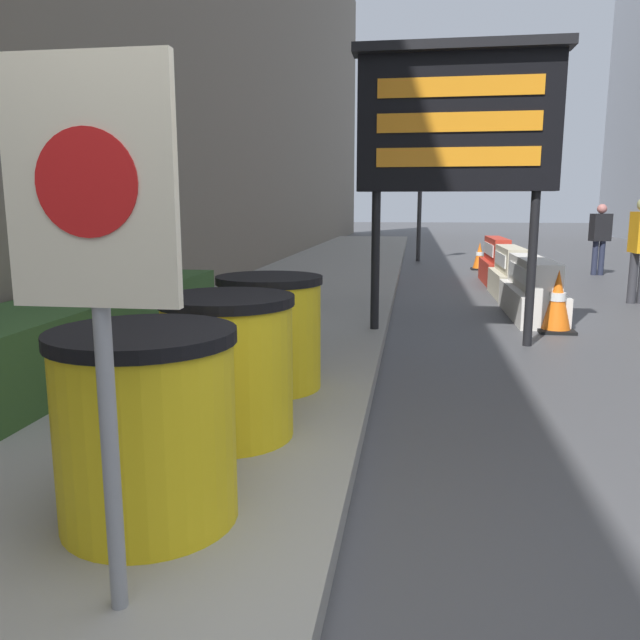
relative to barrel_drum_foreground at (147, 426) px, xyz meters
name	(u,v)px	position (x,y,z in m)	size (l,w,h in m)	color
hedge_strip	(96,326)	(-1.76, 2.83, -0.13)	(0.90, 4.32, 0.63)	#335628
barrel_drum_foreground	(147,426)	(0.00, 0.00, 0.00)	(0.83, 0.83, 0.89)	yellow
barrel_drum_middle	(228,366)	(0.05, 1.08, 0.00)	(0.83, 0.83, 0.89)	yellow
barrel_drum_back	(270,332)	(0.07, 2.16, 0.00)	(0.83, 0.83, 0.89)	yellow
warning_sign	(94,236)	(0.15, -0.65, 0.88)	(0.57, 0.08, 1.88)	gray
message_board	(458,123)	(1.61, 4.66, 1.86)	(2.29, 0.36, 3.27)	black
jersey_barrier_white	(532,291)	(2.85, 6.61, -0.22)	(0.62, 2.14, 0.84)	silver
jersey_barrier_cream	(510,275)	(2.85, 8.70, -0.21)	(0.57, 1.63, 0.87)	beige
jersey_barrier_red_striped	(496,263)	(2.85, 10.63, -0.18)	(0.50, 1.86, 0.93)	red
traffic_cone_near	(479,256)	(2.79, 13.39, -0.25)	(0.39, 0.39, 0.69)	black
traffic_cone_mid	(557,302)	(2.97, 5.53, -0.21)	(0.44, 0.44, 0.79)	black
traffic_light_near_curb	(421,155)	(1.30, 15.57, 2.37)	(0.28, 0.44, 4.08)	#2D2D30
pedestrian_worker	(600,233)	(5.36, 12.54, 0.36)	(0.47, 0.35, 1.61)	#23283D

